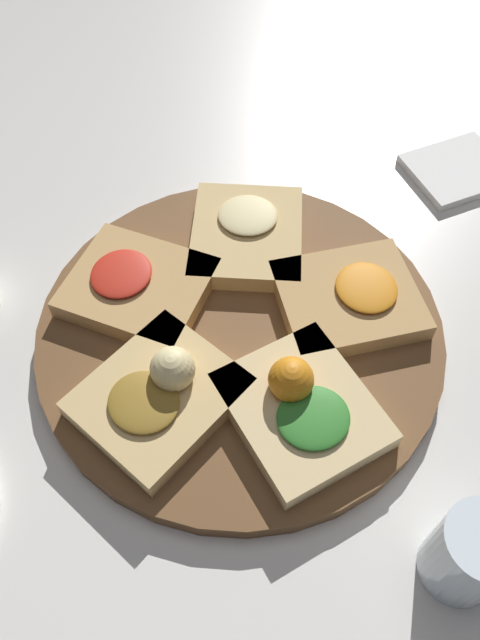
# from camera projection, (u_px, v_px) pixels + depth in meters

# --- Properties ---
(ground_plane) EXTENTS (3.00, 3.00, 0.00)m
(ground_plane) POSITION_uv_depth(u_px,v_px,m) (240.00, 337.00, 0.65)
(ground_plane) COLOR silver
(serving_board) EXTENTS (0.41, 0.41, 0.02)m
(serving_board) POSITION_uv_depth(u_px,v_px,m) (240.00, 332.00, 0.64)
(serving_board) COLOR brown
(serving_board) RESTS_ON ground_plane
(focaccia_slice_0) EXTENTS (0.17, 0.18, 0.06)m
(focaccia_slice_0) POSITION_uv_depth(u_px,v_px,m) (301.00, 405.00, 0.57)
(focaccia_slice_0) COLOR #E5C689
(focaccia_slice_0) RESTS_ON serving_board
(focaccia_slice_1) EXTENTS (0.16, 0.15, 0.03)m
(focaccia_slice_1) POSITION_uv_depth(u_px,v_px,m) (350.00, 298.00, 0.64)
(focaccia_slice_1) COLOR tan
(focaccia_slice_1) RESTS_ON serving_board
(focaccia_slice_2) EXTENTS (0.13, 0.15, 0.03)m
(focaccia_slice_2) POSITION_uv_depth(u_px,v_px,m) (247.00, 234.00, 0.69)
(focaccia_slice_2) COLOR #DBB775
(focaccia_slice_2) RESTS_ON serving_board
(focaccia_slice_3) EXTENTS (0.18, 0.17, 0.03)m
(focaccia_slice_3) POSITION_uv_depth(u_px,v_px,m) (137.00, 286.00, 0.65)
(focaccia_slice_3) COLOR tan
(focaccia_slice_3) RESTS_ON serving_board
(focaccia_slice_4) EXTENTS (0.18, 0.18, 0.06)m
(focaccia_slice_4) POSITION_uv_depth(u_px,v_px,m) (160.00, 392.00, 0.57)
(focaccia_slice_4) COLOR #DBB775
(focaccia_slice_4) RESTS_ON serving_board
(water_glass) EXTENTS (0.06, 0.06, 0.09)m
(water_glass) POSITION_uv_depth(u_px,v_px,m) (470.00, 554.00, 0.48)
(water_glass) COLOR silver
(water_glass) RESTS_ON ground_plane
(napkin_stack) EXTENTS (0.15, 0.14, 0.01)m
(napkin_stack) POSITION_uv_depth(u_px,v_px,m) (457.00, 170.00, 0.79)
(napkin_stack) COLOR white
(napkin_stack) RESTS_ON ground_plane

